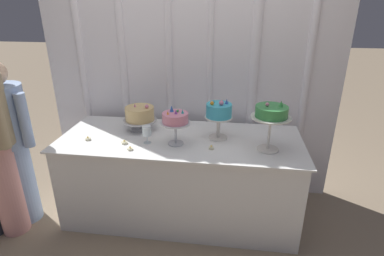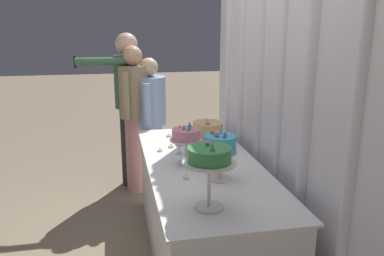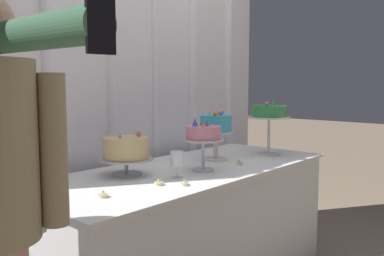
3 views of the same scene
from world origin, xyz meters
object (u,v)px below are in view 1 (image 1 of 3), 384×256
object	(u,v)px
cake_display_midleft	(175,120)
wine_glass	(147,131)
tealight_far_right	(211,148)
cake_display_rightmost	(271,115)
cake_display_leftmost	(140,115)
cake_display_midright	(219,113)
cake_table	(181,177)
guest_man_pink_jacket	(10,141)
tealight_near_right	(130,149)
tealight_near_left	(124,143)
tealight_far_left	(88,139)

from	to	relation	value
cake_display_midleft	wine_glass	bearing A→B (deg)	-177.60
tealight_far_right	cake_display_rightmost	bearing A→B (deg)	6.46
wine_glass	cake_display_midleft	bearing A→B (deg)	2.40
cake_display_rightmost	tealight_far_right	size ratio (longest dim) A/B	10.05
cake_display_rightmost	cake_display_leftmost	bearing A→B (deg)	166.76
cake_display_leftmost	cake_display_rightmost	distance (m)	1.15
cake_display_midright	wine_glass	distance (m)	0.61
cake_display_leftmost	cake_display_midright	bearing A→B (deg)	-7.18
cake_table	cake_display_leftmost	size ratio (longest dim) A/B	6.83
tealight_far_right	cake_display_leftmost	bearing A→B (deg)	155.05
cake_display_rightmost	guest_man_pink_jacket	bearing A→B (deg)	-176.47
cake_table	tealight_near_right	xyz separation A→B (m)	(-0.35, -0.28, 0.40)
cake_display_leftmost	tealight_near_right	xyz separation A→B (m)	(0.04, -0.41, -0.14)
tealight_far_right	guest_man_pink_jacket	distance (m)	1.69
tealight_far_right	cake_display_midright	bearing A→B (deg)	79.84
cake_table	tealight_near_right	distance (m)	0.60
cake_display_leftmost	guest_man_pink_jacket	distance (m)	1.10
cake_display_leftmost	guest_man_pink_jacket	bearing A→B (deg)	-158.79
cake_display_midright	cake_display_midleft	bearing A→B (deg)	-153.64
tealight_near_right	guest_man_pink_jacket	xyz separation A→B (m)	(-1.05, 0.02, -0.01)
cake_display_rightmost	guest_man_pink_jacket	distance (m)	2.15
tealight_near_right	tealight_far_right	xyz separation A→B (m)	(0.63, 0.10, 0.00)
guest_man_pink_jacket	cake_display_midleft	bearing A→B (deg)	5.64
cake_display_rightmost	tealight_near_right	size ratio (longest dim) A/B	9.19
cake_display_rightmost	tealight_near_left	bearing A→B (deg)	-177.73
guest_man_pink_jacket	cake_display_midright	bearing A→B (deg)	9.99
cake_display_rightmost	tealight_near_left	distance (m)	1.20
tealight_far_left	tealight_far_right	size ratio (longest dim) A/B	1.19
cake_display_leftmost	tealight_near_left	world-z (taller)	cake_display_leftmost
wine_glass	tealight_near_left	world-z (taller)	wine_glass
tealight_far_left	guest_man_pink_jacket	distance (m)	0.65
cake_table	cake_display_midleft	distance (m)	0.62
cake_display_midright	tealight_far_right	distance (m)	0.32
cake_display_leftmost	tealight_near_right	distance (m)	0.44
wine_glass	tealight_far_right	world-z (taller)	wine_glass
cake_display_rightmost	wine_glass	xyz separation A→B (m)	(-0.98, -0.00, -0.19)
tealight_far_left	cake_display_rightmost	bearing A→B (deg)	0.67
wine_glass	guest_man_pink_jacket	size ratio (longest dim) A/B	0.10
cake_table	tealight_near_right	size ratio (longest dim) A/B	46.51
tealight_near_right	cake_display_midleft	bearing A→B (deg)	24.89
tealight_far_left	tealight_near_right	xyz separation A→B (m)	(0.41, -0.13, -0.00)
tealight_far_right	tealight_near_left	bearing A→B (deg)	179.66
tealight_near_left	tealight_near_right	distance (m)	0.13
cake_table	cake_display_rightmost	distance (m)	1.01
cake_table	wine_glass	distance (m)	0.57
tealight_far_left	guest_man_pink_jacket	world-z (taller)	guest_man_pink_jacket
cake_table	cake_display_midleft	xyz separation A→B (m)	(-0.01, -0.13, 0.61)
cake_display_midright	cake_display_rightmost	xyz separation A→B (m)	(0.40, -0.17, 0.06)
cake_display_rightmost	tealight_near_left	world-z (taller)	cake_display_rightmost
wine_glass	tealight_near_left	distance (m)	0.21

